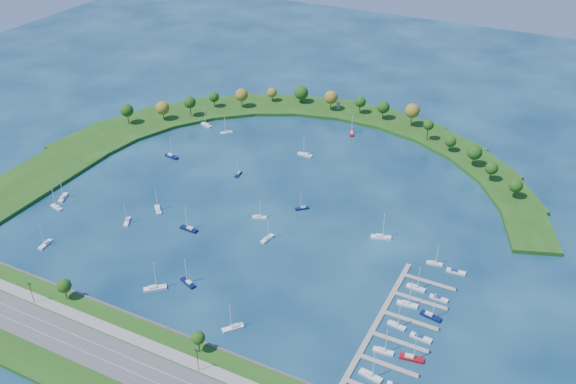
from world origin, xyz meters
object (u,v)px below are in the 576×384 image
at_px(moored_boat_4, 206,125).
at_px(docked_boat_10, 434,263).
at_px(moored_boat_13, 352,133).
at_px(docked_boat_2, 383,350).
at_px(moored_boat_11, 189,228).
at_px(docked_boat_0, 371,375).
at_px(harbor_tower, 338,106).
at_px(moored_boat_15, 227,132).
at_px(moored_boat_18, 158,209).
at_px(docked_boat_8, 416,287).
at_px(moored_boat_6, 127,221).
at_px(moored_boat_7, 45,244).
at_px(docked_boat_3, 411,357).
at_px(moored_boat_17, 63,197).
at_px(moored_boat_8, 57,207).
at_px(docked_boat_4, 397,325).
at_px(moored_boat_16, 233,327).
at_px(docked_boat_9, 439,298).
at_px(docked_boat_11, 456,272).
at_px(moored_boat_12, 267,238).
at_px(moored_boat_2, 302,208).
at_px(docked_boat_5, 421,337).
at_px(docked_boat_7, 431,315).
at_px(moored_boat_0, 238,174).
at_px(dock_system, 395,328).
at_px(docked_boat_6, 407,304).
at_px(moored_boat_9, 305,154).
at_px(moored_boat_1, 155,288).
at_px(moored_boat_5, 188,282).
at_px(moored_boat_3, 259,217).
at_px(moored_boat_14, 172,156).
at_px(moored_boat_10, 381,237).

bearing_deg(moored_boat_4, docked_boat_10, 177.69).
height_order(moored_boat_13, docked_boat_2, moored_boat_13).
distance_m(moored_boat_11, docked_boat_0, 119.62).
bearing_deg(harbor_tower, docked_boat_10, -52.06).
distance_m(moored_boat_11, moored_boat_15, 104.88).
bearing_deg(moored_boat_18, docked_boat_8, -136.55).
relative_size(moored_boat_6, docked_boat_2, 0.97).
bearing_deg(moored_boat_15, moored_boat_7, 40.81).
bearing_deg(docked_boat_3, moored_boat_17, 163.24).
bearing_deg(moored_boat_8, docked_boat_4, -168.89).
height_order(docked_boat_8, docked_boat_10, docked_boat_8).
distance_m(moored_boat_16, docked_boat_9, 85.47).
bearing_deg(moored_boat_13, docked_boat_11, -163.61).
height_order(docked_boat_0, docked_boat_11, docked_boat_0).
xyz_separation_m(moored_boat_17, docked_boat_0, (184.49, -40.58, 0.01)).
height_order(moored_boat_12, moored_boat_15, moored_boat_12).
bearing_deg(docked_boat_8, moored_boat_15, 151.85).
height_order(moored_boat_2, docked_boat_5, moored_boat_2).
xyz_separation_m(moored_boat_6, docked_boat_2, (140.73, -24.85, 0.01)).
height_order(moored_boat_12, docked_boat_5, moored_boat_12).
relative_size(docked_boat_5, docked_boat_8, 0.72).
xyz_separation_m(moored_boat_4, moored_boat_16, (109.67, -148.80, 0.00)).
relative_size(docked_boat_3, docked_boat_7, 1.04).
bearing_deg(moored_boat_11, moored_boat_6, 17.75).
height_order(moored_boat_4, docked_boat_4, moored_boat_4).
bearing_deg(docked_boat_3, moored_boat_0, 135.91).
relative_size(harbor_tower, moored_boat_18, 0.38).
xyz_separation_m(moored_boat_18, docked_boat_8, (133.58, 0.46, -0.02)).
distance_m(moored_boat_4, moored_boat_11, 115.15).
height_order(dock_system, moored_boat_8, moored_boat_8).
xyz_separation_m(moored_boat_16, docked_boat_5, (66.78, 28.02, -0.29)).
distance_m(docked_boat_6, docked_boat_7, 10.79).
bearing_deg(moored_boat_11, moored_boat_4, -58.55).
distance_m(moored_boat_9, docked_boat_2, 156.91).
bearing_deg(moored_boat_6, moored_boat_11, 77.69).
height_order(moored_boat_2, moored_boat_4, moored_boat_4).
relative_size(moored_boat_4, moored_boat_11, 0.95).
bearing_deg(moored_boat_15, moored_boat_1, 66.40).
xyz_separation_m(moored_boat_1, docked_boat_4, (97.97, 25.02, -0.10)).
bearing_deg(moored_boat_13, moored_boat_5, 152.65).
bearing_deg(moored_boat_12, moored_boat_4, 56.51).
height_order(moored_boat_3, docked_boat_9, moored_boat_3).
bearing_deg(moored_boat_3, moored_boat_7, -161.41).
bearing_deg(moored_boat_14, moored_boat_5, -41.27).
relative_size(moored_boat_8, moored_boat_9, 0.87).
relative_size(moored_boat_6, moored_boat_10, 0.80).
relative_size(moored_boat_8, docked_boat_11, 1.34).
bearing_deg(docked_boat_5, moored_boat_6, 179.39).
xyz_separation_m(dock_system, docked_boat_0, (0.21, -27.49, 0.58)).
distance_m(moored_boat_1, moored_boat_8, 87.71).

